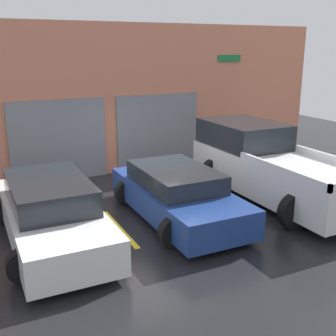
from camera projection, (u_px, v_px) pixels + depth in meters
The scene contains 8 objects.
ground_plane at pixel (156, 201), 11.07m from camera, with size 28.00×28.00×0.00m, color black.
shophouse_building at pixel (112, 100), 13.28m from camera, with size 15.05×0.68×4.65m.
pickup_truck at pixel (268, 165), 11.28m from camera, with size 2.50×5.41×1.86m.
sedan_white at pixel (51, 213), 8.65m from camera, with size 2.13×4.54×1.33m.
sedan_side at pixel (177, 194), 9.88m from camera, with size 2.17×4.29×1.20m.
parking_stripe_left at pixel (120, 228), 9.41m from camera, with size 0.12×2.20×0.01m, color gold.
parking_stripe_centre at pixel (228, 208), 10.63m from camera, with size 0.12×2.20×0.01m, color gold.
parking_stripe_right at pixel (314, 191), 11.85m from camera, with size 0.12×2.20×0.01m, color gold.
Camera 1 is at (-4.28, -9.49, 3.89)m, focal length 45.00 mm.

